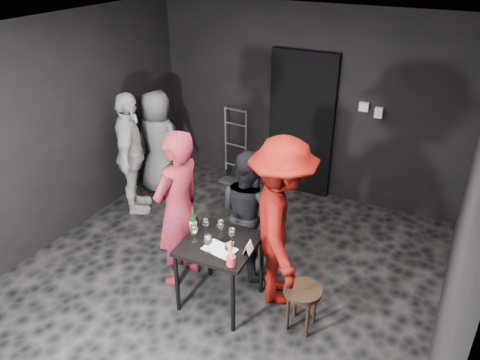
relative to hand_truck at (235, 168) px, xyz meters
The scene contains 26 objects.
floor 2.47m from the hand_truck, 66.35° to the right, with size 4.50×5.00×0.02m, color black.
ceiling 3.50m from the hand_truck, 66.35° to the right, with size 4.50×5.00×0.02m, color silver.
wall_back 1.52m from the hand_truck, 13.91° to the left, with size 4.50×0.04×2.70m, color black.
wall_left 2.82m from the hand_truck, 119.24° to the right, with size 0.04×5.00×2.70m, color black.
wall_right 4.11m from the hand_truck, 34.86° to the right, with size 0.04×5.00×2.70m, color black.
doorway 1.31m from the hand_truck, 10.59° to the left, with size 0.95×0.10×2.10m, color black.
wallbox_upper 2.22m from the hand_truck, ahead, with size 0.12×0.06×0.12m, color #B7B7B2.
wallbox_lower 2.36m from the hand_truck, ahead, with size 0.10×0.06×0.14m, color #B7B7B2.
hand_truck is the anchor object (origin of this frame).
tasting_table 2.79m from the hand_truck, 65.06° to the right, with size 0.72×0.72×0.75m.
stool 3.21m from the hand_truck, 50.25° to the right, with size 0.37×0.37×0.47m.
server_red 2.58m from the hand_truck, 75.97° to the right, with size 0.77×0.51×2.12m, color maroon.
woman_black 2.25m from the hand_truck, 57.98° to the right, with size 0.71×0.39×1.45m, color black.
man_maroon 2.85m from the hand_truck, 52.08° to the right, with size 1.43×0.66×2.22m, color #5D0906.
bystander_cream 1.80m from the hand_truck, 119.93° to the right, with size 1.13×0.54×1.92m, color beige.
bystander_grey 1.28m from the hand_truck, 137.87° to the right, with size 0.78×0.43×1.59m, color slate.
tasting_mat 2.93m from the hand_truck, 64.85° to the right, with size 0.31×0.21×0.00m, color white.
wine_glass_a 2.84m from the hand_truck, 70.19° to the right, with size 0.08×0.08×0.22m, color white, non-canonical shape.
wine_glass_b 2.69m from the hand_truck, 68.33° to the right, with size 0.07×0.07×0.18m, color white, non-canonical shape.
wine_glass_c 2.73m from the hand_truck, 64.95° to the right, with size 0.08×0.08×0.20m, color white, non-canonical shape.
wine_glass_d 3.01m from the hand_truck, 66.80° to the right, with size 0.08×0.08×0.22m, color white, non-canonical shape.
wine_glass_e 3.07m from the hand_truck, 63.13° to the right, with size 0.07×0.07×0.18m, color white, non-canonical shape.
wine_glass_f 2.84m from the hand_truck, 62.50° to the right, with size 0.07×0.07×0.18m, color white, non-canonical shape.
wine_bottle 2.71m from the hand_truck, 71.05° to the right, with size 0.07×0.07×0.31m.
breadstick_cup 3.19m from the hand_truck, 62.51° to the right, with size 0.09×0.09×0.27m.
reserved_card 2.97m from the hand_truck, 59.64° to the right, with size 0.08×0.13×0.10m, color white, non-canonical shape.
Camera 1 is at (2.12, -3.55, 3.45)m, focal length 35.00 mm.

